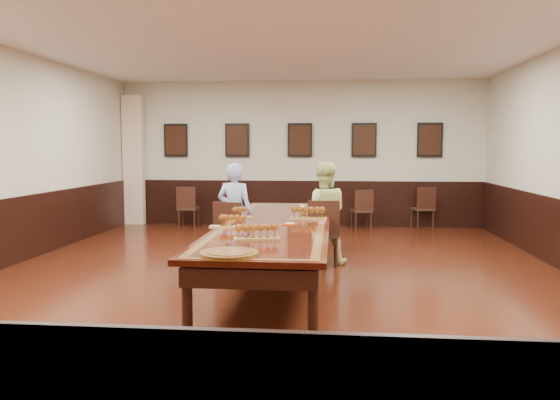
# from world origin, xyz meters

# --- Properties ---
(floor) EXTENTS (8.00, 10.00, 0.02)m
(floor) POSITION_xyz_m (0.00, 0.00, -0.01)
(floor) COLOR black
(floor) RESTS_ON ground
(ceiling) EXTENTS (8.00, 10.00, 0.02)m
(ceiling) POSITION_xyz_m (0.00, 0.00, 3.21)
(ceiling) COLOR white
(ceiling) RESTS_ON floor
(wall_back) EXTENTS (8.00, 0.02, 3.20)m
(wall_back) POSITION_xyz_m (0.00, 5.01, 1.60)
(wall_back) COLOR beige
(wall_back) RESTS_ON floor
(wall_front) EXTENTS (8.00, 0.02, 3.20)m
(wall_front) POSITION_xyz_m (0.00, -5.01, 1.60)
(wall_front) COLOR beige
(wall_front) RESTS_ON floor
(chair_man) EXTENTS (0.53, 0.56, 0.95)m
(chair_man) POSITION_xyz_m (-0.75, 0.86, 0.47)
(chair_man) COLOR #301F15
(chair_man) RESTS_ON floor
(chair_woman) EXTENTS (0.47, 0.51, 0.98)m
(chair_woman) POSITION_xyz_m (0.60, 0.91, 0.49)
(chair_woman) COLOR #301F15
(chair_woman) RESTS_ON floor
(spare_chair_a) EXTENTS (0.42, 0.46, 0.90)m
(spare_chair_a) POSITION_xyz_m (-2.40, 4.45, 0.45)
(spare_chair_a) COLOR #301F15
(spare_chair_a) RESTS_ON floor
(spare_chair_b) EXTENTS (0.55, 0.58, 0.96)m
(spare_chair_b) POSITION_xyz_m (-1.43, 4.81, 0.48)
(spare_chair_b) COLOR #301F15
(spare_chair_b) RESTS_ON floor
(spare_chair_c) EXTENTS (0.49, 0.52, 0.86)m
(spare_chair_c) POSITION_xyz_m (1.34, 4.52, 0.43)
(spare_chair_c) COLOR #301F15
(spare_chair_c) RESTS_ON floor
(spare_chair_d) EXTENTS (0.51, 0.54, 0.90)m
(spare_chair_d) POSITION_xyz_m (2.67, 4.83, 0.45)
(spare_chair_d) COLOR #301F15
(spare_chair_d) RESTS_ON floor
(person_man) EXTENTS (0.61, 0.46, 1.51)m
(person_man) POSITION_xyz_m (-0.73, 0.96, 0.75)
(person_man) COLOR #5574D5
(person_man) RESTS_ON floor
(person_woman) EXTENTS (0.78, 0.62, 1.53)m
(person_woman) POSITION_xyz_m (0.60, 1.01, 0.76)
(person_woman) COLOR #E4F297
(person_woman) RESTS_ON floor
(pink_phone) EXTENTS (0.08, 0.15, 0.01)m
(pink_phone) POSITION_xyz_m (0.60, -0.06, 0.76)
(pink_phone) COLOR #D04572
(pink_phone) RESTS_ON conference_table
(curtain) EXTENTS (0.45, 0.18, 2.90)m
(curtain) POSITION_xyz_m (-3.75, 4.82, 1.45)
(curtain) COLOR beige
(curtain) RESTS_ON floor
(wainscoting) EXTENTS (8.00, 10.00, 1.00)m
(wainscoting) POSITION_xyz_m (0.00, 0.00, 0.50)
(wainscoting) COLOR black
(wainscoting) RESTS_ON floor
(conference_table) EXTENTS (1.40, 5.00, 0.76)m
(conference_table) POSITION_xyz_m (0.00, 0.00, 0.61)
(conference_table) COLOR black
(conference_table) RESTS_ON floor
(posters) EXTENTS (6.14, 0.04, 0.74)m
(posters) POSITION_xyz_m (0.00, 4.94, 1.90)
(posters) COLOR black
(posters) RESTS_ON wall_back
(flight_a) EXTENTS (0.47, 0.28, 0.17)m
(flight_a) POSITION_xyz_m (-0.58, 0.30, 0.83)
(flight_a) COLOR olive
(flight_a) RESTS_ON conference_table
(flight_b) EXTENTS (0.50, 0.16, 0.19)m
(flight_b) POSITION_xyz_m (0.41, 0.29, 0.84)
(flight_b) COLOR olive
(flight_b) RESTS_ON conference_table
(flight_c) EXTENTS (0.46, 0.15, 0.17)m
(flight_c) POSITION_xyz_m (-0.51, -0.58, 0.83)
(flight_c) COLOR olive
(flight_c) RESTS_ON conference_table
(flight_d) EXTENTS (0.51, 0.28, 0.18)m
(flight_d) POSITION_xyz_m (-0.06, -1.41, 0.83)
(flight_d) COLOR olive
(flight_d) RESTS_ON conference_table
(red_plate_grp) EXTENTS (0.20, 0.20, 0.03)m
(red_plate_grp) POSITION_xyz_m (0.20, -0.21, 0.76)
(red_plate_grp) COLOR #C1370C
(red_plate_grp) RESTS_ON conference_table
(carved_platter) EXTENTS (0.70, 0.70, 0.04)m
(carved_platter) POSITION_xyz_m (-0.19, -2.26, 0.77)
(carved_platter) COLOR #533310
(carved_platter) RESTS_ON conference_table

